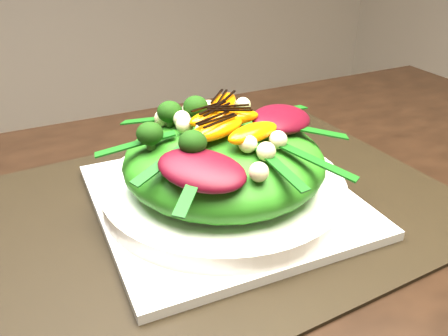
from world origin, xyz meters
name	(u,v)px	position (x,y,z in m)	size (l,w,h in m)	color
placemat	(224,205)	(0.21, 0.13, 0.75)	(0.49, 0.37, 0.00)	black
plate_base	(224,200)	(0.21, 0.13, 0.76)	(0.26, 0.26, 0.01)	silver
salad_bowl	(224,188)	(0.21, 0.13, 0.77)	(0.26, 0.26, 0.02)	white
lettuce_mound	(224,161)	(0.21, 0.13, 0.81)	(0.21, 0.21, 0.07)	#2E7D17
radicchio_leaf	(282,119)	(0.28, 0.13, 0.84)	(0.08, 0.05, 0.02)	#410611
orange_segment	(206,114)	(0.20, 0.16, 0.85)	(0.06, 0.02, 0.02)	orange
broccoli_floret	(143,123)	(0.14, 0.17, 0.85)	(0.04, 0.04, 0.04)	#163409
macadamia_nut	(274,139)	(0.24, 0.08, 0.85)	(0.02, 0.02, 0.02)	beige
balsamic_drizzle	(206,106)	(0.20, 0.16, 0.86)	(0.05, 0.00, 0.00)	black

